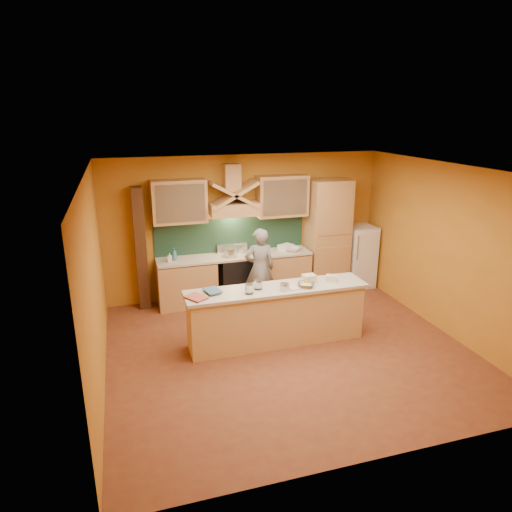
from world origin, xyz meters
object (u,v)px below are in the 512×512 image
object	(u,v)px
stove	(235,278)
mixing_bowl	(306,285)
person	(260,269)
kitchen_scale	(284,288)
fridge	(359,256)

from	to	relation	value
stove	mixing_bowl	size ratio (longest dim) A/B	3.53
mixing_bowl	stove	bearing A→B (deg)	108.08
person	mixing_bowl	bearing A→B (deg)	107.17
kitchen_scale	stove	bearing A→B (deg)	77.10
fridge	person	size ratio (longest dim) A/B	0.84
fridge	stove	bearing A→B (deg)	180.00
stove	person	xyz separation A→B (m)	(0.34, -0.52, 0.33)
fridge	kitchen_scale	bearing A→B (deg)	-139.79
fridge	kitchen_scale	distance (m)	3.20
fridge	kitchen_scale	xyz separation A→B (m)	(-2.43, -2.05, 0.34)
stove	kitchen_scale	distance (m)	2.14
person	kitchen_scale	bearing A→B (deg)	92.73
mixing_bowl	fridge	bearing A→B (deg)	44.24
stove	mixing_bowl	xyz separation A→B (m)	(0.65, -2.00, 0.53)
stove	fridge	distance (m)	2.71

